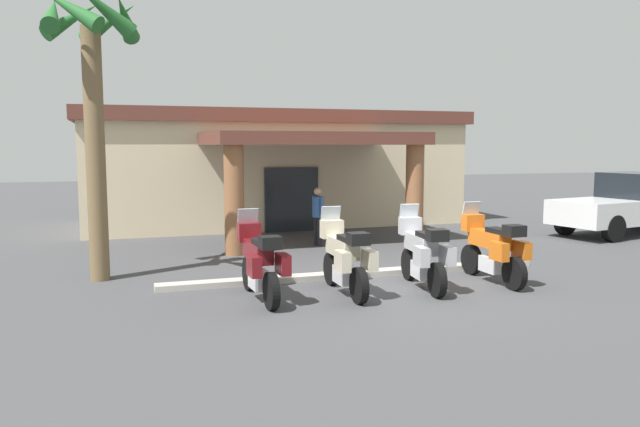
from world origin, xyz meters
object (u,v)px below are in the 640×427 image
at_px(pedestrian, 318,212).
at_px(pickup_truck_white, 628,205).
at_px(motel_building, 273,167).
at_px(motorcycle_cream, 345,258).
at_px(palm_tree_roadside, 92,76).
at_px(motorcycle_orange, 493,249).
at_px(motorcycle_maroon, 260,262).
at_px(motorcycle_silver, 423,254).

xyz_separation_m(pedestrian, pickup_truck_white, (10.04, -0.92, -0.01)).
bearing_deg(motel_building, pedestrian, -90.94).
relative_size(motel_building, motorcycle_cream, 6.08).
relative_size(motorcycle_cream, palm_tree_roadside, 0.37).
height_order(motel_building, palm_tree_roadside, palm_tree_roadside).
bearing_deg(pedestrian, motorcycle_orange, 97.33).
distance_m(motorcycle_maroon, motorcycle_cream, 1.63).
relative_size(motorcycle_maroon, pickup_truck_white, 0.41).
xyz_separation_m(motel_building, motorcycle_cream, (-1.28, -10.92, -1.35)).
relative_size(motorcycle_silver, motorcycle_orange, 1.00).
bearing_deg(pedestrian, pickup_truck_white, 161.92).
bearing_deg(pedestrian, motel_building, -103.26).
height_order(motorcycle_maroon, motorcycle_orange, same).
distance_m(motorcycle_cream, palm_tree_roadside, 6.32).
height_order(pedestrian, palm_tree_roadside, palm_tree_roadside).
xyz_separation_m(motorcycle_silver, pedestrian, (-0.39, 5.56, 0.25)).
distance_m(motel_building, palm_tree_roadside, 10.25).
height_order(motorcycle_cream, motorcycle_orange, same).
bearing_deg(motorcycle_maroon, motorcycle_orange, -93.19).
height_order(motorcycle_silver, motorcycle_orange, same).
bearing_deg(motorcycle_orange, pickup_truck_white, -60.17).
bearing_deg(motorcycle_cream, motel_building, -6.12).
bearing_deg(motorcycle_orange, motorcycle_silver, 91.84).
xyz_separation_m(pickup_truck_white, palm_tree_roadside, (-15.77, -1.88, 3.28)).
bearing_deg(motorcycle_maroon, motel_building, -17.51).
xyz_separation_m(motorcycle_maroon, pedestrian, (2.87, 5.45, 0.25)).
xyz_separation_m(motorcycle_maroon, motorcycle_cream, (1.63, -0.07, 0.00)).
distance_m(motorcycle_maroon, pickup_truck_white, 13.69).
relative_size(motorcycle_maroon, palm_tree_roadside, 0.37).
relative_size(motorcycle_orange, palm_tree_roadside, 0.37).
distance_m(motorcycle_maroon, motorcycle_silver, 3.27).
xyz_separation_m(motel_building, motorcycle_orange, (1.99, -10.91, -1.35)).
xyz_separation_m(motel_building, motorcycle_maroon, (-2.91, -10.85, -1.35)).
bearing_deg(pedestrian, motorcycle_cream, 64.50).
height_order(motorcycle_maroon, palm_tree_roadside, palm_tree_roadside).
relative_size(motel_building, pedestrian, 8.19).
bearing_deg(motorcycle_silver, motorcycle_cream, 95.43).
relative_size(motorcycle_silver, pickup_truck_white, 0.40).
relative_size(motorcycle_cream, motorcycle_orange, 1.00).
height_order(pickup_truck_white, palm_tree_roadside, palm_tree_roadside).
height_order(motorcycle_maroon, pedestrian, pedestrian).
bearing_deg(motorcycle_cream, motorcycle_orange, -89.23).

